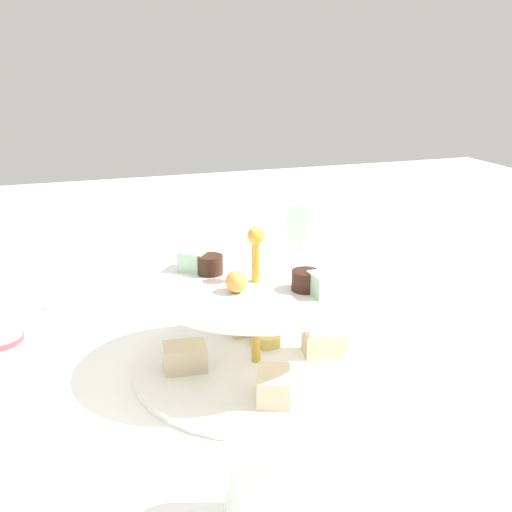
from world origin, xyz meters
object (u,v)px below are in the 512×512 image
object	(u,v)px
tiered_serving_stand	(256,332)
water_glass_short_left	(3,422)
water_glass_mid_back	(264,484)
teacup_with_saucer	(0,356)
butter_knife_right	(99,294)
water_glass_tall_right	(304,244)

from	to	relation	value
tiered_serving_stand	water_glass_short_left	bearing A→B (deg)	105.76
water_glass_short_left	water_glass_mid_back	bearing A→B (deg)	-130.12
teacup_with_saucer	water_glass_mid_back	bearing A→B (deg)	-146.61
water_glass_short_left	butter_knife_right	bearing A→B (deg)	-16.79
teacup_with_saucer	butter_knife_right	world-z (taller)	teacup_with_saucer
water_glass_short_left	butter_knife_right	xyz separation A→B (m)	(0.36, -0.11, -0.03)
butter_knife_right	tiered_serving_stand	bearing A→B (deg)	98.41
water_glass_tall_right	water_glass_short_left	distance (m)	0.53
water_glass_short_left	teacup_with_saucer	size ratio (longest dim) A/B	0.73
water_glass_tall_right	water_glass_mid_back	size ratio (longest dim) A/B	1.61
water_glass_short_left	teacup_with_saucer	distance (m)	0.15
tiered_serving_stand	water_glass_short_left	distance (m)	0.28
water_glass_short_left	water_glass_mid_back	xyz separation A→B (m)	(-0.16, -0.20, 0.01)
tiered_serving_stand	water_glass_mid_back	xyz separation A→B (m)	(-0.24, 0.07, -0.01)
tiered_serving_stand	butter_knife_right	xyz separation A→B (m)	(0.29, 0.16, -0.05)
tiered_serving_stand	water_glass_tall_right	distance (m)	0.28
butter_knife_right	water_glass_short_left	bearing A→B (deg)	52.74
tiered_serving_stand	butter_knife_right	world-z (taller)	tiered_serving_stand
water_glass_short_left	teacup_with_saucer	world-z (taller)	water_glass_short_left
tiered_serving_stand	teacup_with_saucer	world-z (taller)	tiered_serving_stand
water_glass_tall_right	water_glass_short_left	world-z (taller)	water_glass_tall_right
tiered_serving_stand	water_glass_tall_right	xyz separation A→B (m)	(0.23, -0.16, 0.02)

